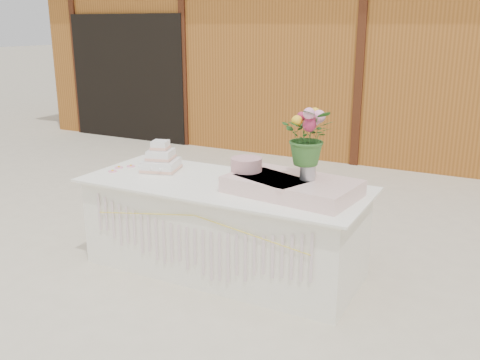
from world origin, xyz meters
name	(u,v)px	position (x,y,z in m)	size (l,w,h in m)	color
ground	(224,268)	(0.00, 0.00, 0.00)	(80.00, 80.00, 0.00)	beige
barn	(391,45)	(-0.01, 5.99, 1.68)	(12.60, 4.60, 3.30)	#9C5C20
cake_table	(223,227)	(0.00, 0.00, 0.39)	(2.40, 1.00, 0.77)	white
wedding_cake	(161,160)	(-0.69, 0.09, 0.86)	(0.37, 0.37, 0.27)	white
pink_cake_stand	(246,170)	(0.20, 0.03, 0.90)	(0.32, 0.32, 0.23)	white
satin_runner	(292,186)	(0.61, 0.00, 0.83)	(0.99, 0.57, 0.12)	#FFD0CD
flower_vase	(308,169)	(0.72, 0.03, 0.98)	(0.12, 0.12, 0.17)	#ADADB2
bouquet	(309,130)	(0.72, 0.03, 1.28)	(0.39, 0.34, 0.43)	#336628
loose_flowers	(124,167)	(-1.05, 0.02, 0.78)	(0.15, 0.37, 0.02)	pink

